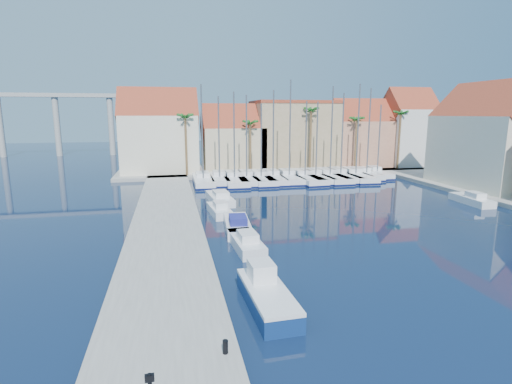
{
  "coord_description": "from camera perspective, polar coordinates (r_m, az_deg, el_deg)",
  "views": [
    {
      "loc": [
        -8.41,
        -19.96,
        9.79
      ],
      "look_at": [
        -1.14,
        13.84,
        3.0
      ],
      "focal_mm": 28.0,
      "sensor_mm": 36.0,
      "label": 1
    }
  ],
  "objects": [
    {
      "name": "sailboat_2",
      "position": [
        57.36,
        -3.16,
        1.84
      ],
      "size": [
        3.38,
        11.61,
        12.76
      ],
      "rotation": [
        0.0,
        0.0,
        -0.03
      ],
      "color": "white",
      "rests_on": "ground"
    },
    {
      "name": "sailboat_5",
      "position": [
        58.7,
        2.33,
        2.08
      ],
      "size": [
        3.58,
        10.88,
        13.06
      ],
      "rotation": [
        0.0,
        0.0,
        -0.07
      ],
      "color": "white",
      "rests_on": "ground"
    },
    {
      "name": "fishing_boat",
      "position": [
        21.18,
        1.5,
        -14.37
      ],
      "size": [
        2.18,
        5.92,
        2.04
      ],
      "rotation": [
        0.0,
        0.0,
        0.04
      ],
      "color": "navy",
      "rests_on": "ground"
    },
    {
      "name": "palm_3",
      "position": [
        69.03,
        14.2,
        9.8
      ],
      "size": [
        2.6,
        2.6,
        9.65
      ],
      "color": "brown",
      "rests_on": "shore_north"
    },
    {
      "name": "sailboat_13",
      "position": [
        65.8,
        16.74,
        2.6
      ],
      "size": [
        2.76,
        8.61,
        11.16
      ],
      "rotation": [
        0.0,
        0.0,
        -0.06
      ],
      "color": "white",
      "rests_on": "ground"
    },
    {
      "name": "sailboat_11",
      "position": [
        62.72,
        13.82,
        2.34
      ],
      "size": [
        3.74,
        11.81,
        14.06
      ],
      "rotation": [
        0.0,
        0.0,
        -0.06
      ],
      "color": "white",
      "rests_on": "ground"
    },
    {
      "name": "sailboat_1",
      "position": [
        57.77,
        -5.25,
        1.9
      ],
      "size": [
        3.01,
        9.59,
        12.15
      ],
      "rotation": [
        0.0,
        0.0,
        -0.05
      ],
      "color": "white",
      "rests_on": "ground"
    },
    {
      "name": "sailboat_4",
      "position": [
        58.01,
        0.61,
        1.96
      ],
      "size": [
        2.95,
        10.92,
        11.19
      ],
      "rotation": [
        0.0,
        0.0,
        -0.01
      ],
      "color": "white",
      "rests_on": "ground"
    },
    {
      "name": "sailboat_8",
      "position": [
        60.2,
        8.32,
        2.18
      ],
      "size": [
        3.03,
        11.07,
        11.49
      ],
      "rotation": [
        0.0,
        0.0,
        -0.01
      ],
      "color": "white",
      "rests_on": "ground"
    },
    {
      "name": "motorboat_west_0",
      "position": [
        29.64,
        -1.42,
        -7.14
      ],
      "size": [
        2.06,
        5.64,
        1.4
      ],
      "rotation": [
        0.0,
        0.0,
        0.05
      ],
      "color": "white",
      "rests_on": "ground"
    },
    {
      "name": "sailboat_12",
      "position": [
        63.94,
        15.3,
        2.48
      ],
      "size": [
        2.36,
        8.57,
        13.52
      ],
      "rotation": [
        0.0,
        0.0,
        0.01
      ],
      "color": "white",
      "rests_on": "ground"
    },
    {
      "name": "building_1",
      "position": [
        67.91,
        -3.33,
        7.3
      ],
      "size": [
        10.3,
        8.0,
        11.0
      ],
      "color": "#C6B18B",
      "rests_on": "shore_north"
    },
    {
      "name": "palm_4",
      "position": [
        72.9,
        19.98,
        10.27
      ],
      "size": [
        2.6,
        2.6,
        10.65
      ],
      "color": "brown",
      "rests_on": "shore_north"
    },
    {
      "name": "building_6",
      "position": [
        59.8,
        30.61,
        6.45
      ],
      "size": [
        9.0,
        14.3,
        13.5
      ],
      "color": "beige",
      "rests_on": "shore_east"
    },
    {
      "name": "bollard",
      "position": [
        16.88,
        -4.4,
        -21.19
      ],
      "size": [
        0.22,
        0.22,
        0.56
      ],
      "primitive_type": "cylinder",
      "color": "black",
      "rests_on": "quay_west"
    },
    {
      "name": "sailboat_3",
      "position": [
        57.93,
        -1.42,
        1.95
      ],
      "size": [
        3.24,
        10.78,
        12.37
      ],
      "rotation": [
        0.0,
        0.0,
        -0.04
      ],
      "color": "white",
      "rests_on": "ground"
    },
    {
      "name": "palm_1",
      "position": [
        63.21,
        -0.83,
        9.61
      ],
      "size": [
        2.6,
        2.6,
        9.15
      ],
      "color": "brown",
      "rests_on": "shore_north"
    },
    {
      "name": "building_2",
      "position": [
        71.34,
        5.39,
        8.23
      ],
      "size": [
        14.2,
        10.2,
        11.5
      ],
      "color": "#9E8A61",
      "rests_on": "shore_north"
    },
    {
      "name": "sailboat_6",
      "position": [
        59.21,
        4.63,
        2.15
      ],
      "size": [
        3.27,
        10.57,
        14.5
      ],
      "rotation": [
        0.0,
        0.0,
        -0.05
      ],
      "color": "white",
      "rests_on": "ground"
    },
    {
      "name": "shore_north",
      "position": [
        71.05,
        2.99,
        3.38
      ],
      "size": [
        54.0,
        16.0,
        0.5
      ],
      "primitive_type": "cube",
      "color": "gray",
      "rests_on": "ground"
    },
    {
      "name": "sailboat_0",
      "position": [
        56.83,
        -7.57,
        1.71
      ],
      "size": [
        2.79,
        10.17,
        13.69
      ],
      "rotation": [
        0.0,
        0.0,
        -0.01
      ],
      "color": "white",
      "rests_on": "ground"
    },
    {
      "name": "sailboat_10",
      "position": [
        62.02,
        11.75,
        2.33
      ],
      "size": [
        3.11,
        11.52,
        12.76
      ],
      "rotation": [
        0.0,
        0.0,
        0.01
      ],
      "color": "white",
      "rests_on": "ground"
    },
    {
      "name": "building_4",
      "position": [
        78.47,
        20.81,
        8.34
      ],
      "size": [
        8.3,
        8.0,
        14.0
      ],
      "color": "silver",
      "rests_on": "shore_north"
    },
    {
      "name": "building_0",
      "position": [
        67.06,
        -13.63,
        8.01
      ],
      "size": [
        12.3,
        9.0,
        13.5
      ],
      "color": "beige",
      "rests_on": "shore_north"
    },
    {
      "name": "motorboat_west_1",
      "position": [
        34.1,
        -2.66,
        -4.7
      ],
      "size": [
        2.55,
        6.49,
        1.4
      ],
      "rotation": [
        0.0,
        0.0,
        -0.08
      ],
      "color": "white",
      "rests_on": "ground"
    },
    {
      "name": "quay_west",
      "position": [
        34.8,
        -12.69,
        -5.08
      ],
      "size": [
        6.0,
        77.0,
        0.5
      ],
      "primitive_type": "cube",
      "color": "gray",
      "rests_on": "ground"
    },
    {
      "name": "sailboat_9",
      "position": [
        61.08,
        10.27,
        2.25
      ],
      "size": [
        3.18,
        11.94,
        13.69
      ],
      "rotation": [
        0.0,
        0.0,
        0.0
      ],
      "color": "white",
      "rests_on": "ground"
    },
    {
      "name": "building_3",
      "position": [
        74.93,
        14.49,
        7.76
      ],
      "size": [
        10.3,
        8.0,
        12.0
      ],
      "color": "tan",
      "rests_on": "shore_north"
    },
    {
      "name": "ground",
      "position": [
        23.77,
        10.02,
        -13.39
      ],
      "size": [
        260.0,
        260.0,
        0.0
      ],
      "primitive_type": "plane",
      "color": "black",
      "rests_on": "ground"
    },
    {
      "name": "motorboat_east_1",
      "position": [
        50.1,
        28.47,
        -0.93
      ],
      "size": [
        2.04,
        5.63,
        1.4
      ],
      "rotation": [
        0.0,
        0.0,
        -0.05
      ],
      "color": "white",
      "rests_on": "ground"
    },
    {
      "name": "viaduct",
      "position": [
        106.47,
        -29.37,
        9.96
      ],
      "size": [
        48.0,
        2.2,
        14.45
      ],
      "color": "#9E9E99",
      "rests_on": "ground"
    },
    {
      "name": "sailboat_7",
      "position": [
        59.41,
        6.76,
        2.09
      ],
      "size": [
        3.67,
        11.86,
        11.54
      ],
      "rotation": [
        0.0,
        0.0,
        0.05
      ],
      "color": "white",
      "rests_on": "ground"
    },
    {
      "name": "motorboat_west_2",
      "position": [
        39.47,
        -5.26,
        -2.54
      ],
      "size": [
        2.06,
        5.24,
        1.4
      ],
      "rotation": [
        0.0,
        0.0,
        0.08
      ],
      "color": "white",
      "rests_on": "ground"
    },
    {
      "name": "motorboat_west_3",
      "position": [
        44.98,
        -5.19,
        -0.84
      ],
      "size": [
        2.65,
        6.83,
        1.4
      ],
      "rotation": [
        0.0,
        0.0,
        0.08
      ],
      "color": "white",
      "rests_on": "ground"
    },
    {
      "name": "palm_0",
      "position": [
        62.01,
        -10.08,
        10.29
      ],
      "size": [
        2.6,
        2.6,
        10.15
      ],
      "color": "brown",
      "rests_on": "shore_north"
    },
    {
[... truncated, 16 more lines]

